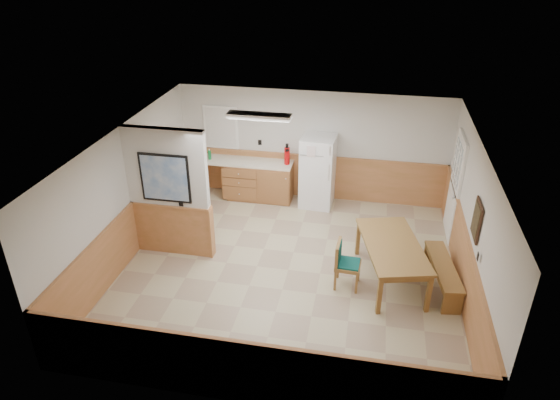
% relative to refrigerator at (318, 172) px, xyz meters
% --- Properties ---
extents(ground, '(6.00, 6.00, 0.00)m').
position_rel_refrigerator_xyz_m(ground, '(-0.18, -2.63, -0.81)').
color(ground, tan).
rests_on(ground, ground).
extents(ceiling, '(6.00, 6.00, 0.02)m').
position_rel_refrigerator_xyz_m(ceiling, '(-0.18, -2.63, 1.69)').
color(ceiling, white).
rests_on(ceiling, back_wall).
extents(back_wall, '(6.00, 0.02, 2.50)m').
position_rel_refrigerator_xyz_m(back_wall, '(-0.18, 0.37, 0.44)').
color(back_wall, silver).
rests_on(back_wall, ground).
extents(right_wall, '(0.02, 6.00, 2.50)m').
position_rel_refrigerator_xyz_m(right_wall, '(2.82, -2.63, 0.44)').
color(right_wall, silver).
rests_on(right_wall, ground).
extents(left_wall, '(0.02, 6.00, 2.50)m').
position_rel_refrigerator_xyz_m(left_wall, '(-3.18, -2.63, 0.44)').
color(left_wall, silver).
rests_on(left_wall, ground).
extents(wainscot_back, '(6.00, 0.04, 1.00)m').
position_rel_refrigerator_xyz_m(wainscot_back, '(-0.18, 0.35, -0.31)').
color(wainscot_back, '#C27A4D').
rests_on(wainscot_back, ground).
extents(wainscot_right, '(0.04, 6.00, 1.00)m').
position_rel_refrigerator_xyz_m(wainscot_right, '(2.80, -2.63, -0.31)').
color(wainscot_right, '#C27A4D').
rests_on(wainscot_right, ground).
extents(wainscot_left, '(0.04, 6.00, 1.00)m').
position_rel_refrigerator_xyz_m(wainscot_left, '(-3.16, -2.63, -0.31)').
color(wainscot_left, '#C27A4D').
rests_on(wainscot_left, ground).
extents(partition_wall, '(1.50, 0.20, 2.50)m').
position_rel_refrigerator_xyz_m(partition_wall, '(-2.43, -2.43, 0.43)').
color(partition_wall, silver).
rests_on(partition_wall, ground).
extents(kitchen_counter, '(2.20, 0.61, 1.00)m').
position_rel_refrigerator_xyz_m(kitchen_counter, '(-1.39, 0.05, -0.34)').
color(kitchen_counter, '#945C34').
rests_on(kitchen_counter, ground).
extents(exterior_door, '(0.07, 1.02, 2.15)m').
position_rel_refrigerator_xyz_m(exterior_door, '(2.78, -0.73, 0.25)').
color(exterior_door, white).
rests_on(exterior_door, ground).
extents(kitchen_window, '(0.80, 0.04, 1.00)m').
position_rel_refrigerator_xyz_m(kitchen_window, '(-2.28, 0.35, 0.74)').
color(kitchen_window, white).
rests_on(kitchen_window, back_wall).
extents(wall_painting, '(0.04, 0.50, 0.60)m').
position_rel_refrigerator_xyz_m(wall_painting, '(2.79, -2.93, 0.74)').
color(wall_painting, '#372216').
rests_on(wall_painting, right_wall).
extents(fluorescent_fixture, '(1.20, 0.30, 0.09)m').
position_rel_refrigerator_xyz_m(fluorescent_fixture, '(-0.98, -1.33, 1.64)').
color(fluorescent_fixture, white).
rests_on(fluorescent_fixture, ceiling).
extents(refrigerator, '(0.75, 0.74, 1.61)m').
position_rel_refrigerator_xyz_m(refrigerator, '(0.00, 0.00, 0.00)').
color(refrigerator, white).
rests_on(refrigerator, ground).
extents(dining_table, '(1.34, 2.00, 0.75)m').
position_rel_refrigerator_xyz_m(dining_table, '(1.61, -2.59, -0.15)').
color(dining_table, olive).
rests_on(dining_table, ground).
extents(dining_bench, '(0.54, 1.56, 0.45)m').
position_rel_refrigerator_xyz_m(dining_bench, '(2.50, -2.60, -0.46)').
color(dining_bench, olive).
rests_on(dining_bench, ground).
extents(dining_chair, '(0.61, 0.44, 0.85)m').
position_rel_refrigerator_xyz_m(dining_chair, '(0.81, -2.87, -0.31)').
color(dining_chair, olive).
rests_on(dining_chair, ground).
extents(fire_extinguisher, '(0.14, 0.14, 0.48)m').
position_rel_refrigerator_xyz_m(fire_extinguisher, '(-0.70, 0.06, 0.30)').
color(fire_extinguisher, red).
rests_on(fire_extinguisher, kitchen_counter).
extents(soap_bottle, '(0.09, 0.09, 0.21)m').
position_rel_refrigerator_xyz_m(soap_bottle, '(-2.47, 0.00, 0.20)').
color(soap_bottle, '#177F38').
rests_on(soap_bottle, kitchen_counter).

